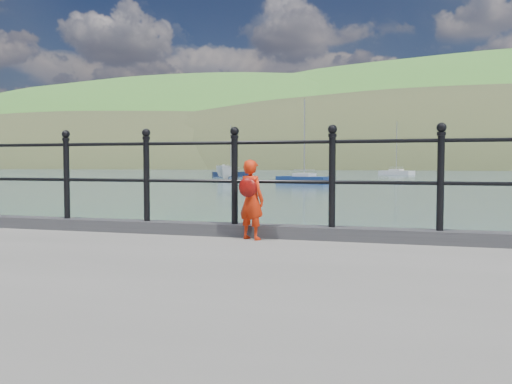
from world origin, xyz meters
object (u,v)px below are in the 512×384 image
(sailboat_deep, at_px, (396,173))
(sailboat_left, at_px, (231,174))
(child, at_px, (251,199))
(sailboat_port, at_px, (304,180))
(launch_white, at_px, (225,173))
(railing, at_px, (189,169))

(sailboat_deep, distance_m, sailboat_left, 30.69)
(child, xyz_separation_m, sailboat_port, (-8.12, 43.95, -1.14))
(sailboat_deep, bearing_deg, launch_white, -78.89)
(launch_white, height_order, sailboat_deep, sailboat_deep)
(launch_white, height_order, sailboat_port, sailboat_port)
(sailboat_port, bearing_deg, sailboat_deep, 107.08)
(sailboat_left, bearing_deg, launch_white, -100.09)
(railing, distance_m, sailboat_left, 71.72)
(sailboat_port, relative_size, sailboat_left, 1.05)
(sailboat_port, relative_size, sailboat_deep, 0.88)
(child, xyz_separation_m, sailboat_deep, (-1.17, 89.01, -1.14))
(launch_white, relative_size, sailboat_deep, 0.51)
(sailboat_left, bearing_deg, child, -98.07)
(sailboat_port, xyz_separation_m, sailboat_deep, (6.94, 45.05, 0.00))
(sailboat_left, bearing_deg, sailboat_port, -84.47)
(railing, xyz_separation_m, child, (0.89, -0.26, -0.34))
(child, xyz_separation_m, sailboat_left, (-23.75, 68.23, -1.14))
(child, distance_m, sailboat_left, 72.25)
(child, bearing_deg, sailboat_left, -48.28)
(railing, relative_size, child, 19.29)
(railing, relative_size, sailboat_left, 2.35)
(child, height_order, sailboat_deep, sailboat_deep)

